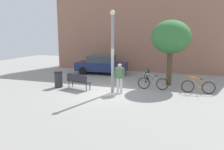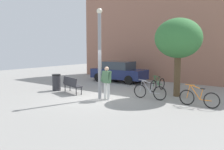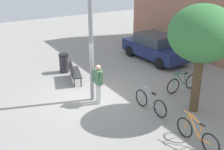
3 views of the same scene
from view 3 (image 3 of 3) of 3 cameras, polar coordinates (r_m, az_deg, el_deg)
ground_plane at (r=12.88m, az=-4.05°, el=-4.06°), size 36.00×36.00×0.00m
lamppost at (r=11.66m, az=-4.10°, el=6.23°), size 0.28×0.28×4.56m
person_by_lamppost at (r=11.87m, az=-2.69°, el=-1.24°), size 0.59×0.28×1.67m
park_bench at (r=14.26m, az=-7.48°, el=0.84°), size 1.67×0.92×0.92m
plaza_tree at (r=11.04m, az=17.20°, el=7.57°), size 2.48×2.48×4.17m
bicycle_silver at (r=11.54m, az=7.50°, el=-5.34°), size 1.81×0.17×0.97m
bicycle_green at (r=13.52m, az=13.57°, el=-1.56°), size 0.08×1.81×0.97m
bicycle_orange at (r=9.91m, az=16.23°, el=-11.09°), size 1.81×0.08×0.97m
parked_car_navy at (r=17.32m, az=8.36°, el=5.43°), size 4.29×2.01×1.55m
trash_bin at (r=15.50m, az=-9.33°, el=2.34°), size 0.52×0.52×1.00m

